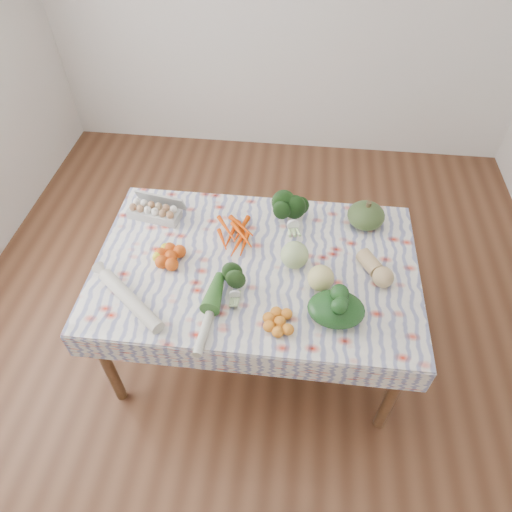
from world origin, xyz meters
TOP-DOWN VIEW (x-y plane):
  - ground at (0.00, 0.00)m, footprint 4.50×4.50m
  - dining_table at (0.00, 0.00)m, footprint 1.60×1.00m
  - tablecloth at (0.00, 0.00)m, footprint 1.66×1.06m
  - egg_carton at (-0.61, 0.28)m, footprint 0.31×0.17m
  - carrot_bunch at (-0.14, 0.15)m, footprint 0.27×0.25m
  - kale_bunch at (0.16, 0.32)m, footprint 0.21×0.20m
  - kabocha_squash at (0.57, 0.36)m, footprint 0.21×0.21m
  - cabbage at (0.19, 0.02)m, footprint 0.17×0.17m
  - butternut_squash at (0.60, -0.01)m, footprint 0.21×0.25m
  - orange_cluster at (-0.44, -0.03)m, footprint 0.26×0.26m
  - broccoli at (-0.08, -0.19)m, footprint 0.15×0.15m
  - mandarin_cluster at (0.15, -0.36)m, footprint 0.21×0.21m
  - grapefruit at (0.33, -0.11)m, footprint 0.16×0.16m
  - spinach_bag at (0.40, -0.29)m, footprint 0.29×0.24m
  - daikon at (-0.56, -0.33)m, footprint 0.41×0.35m
  - leek at (-0.18, -0.36)m, footprint 0.08×0.43m

SIDE VIEW (x-z plane):
  - ground at x=0.00m, z-range 0.00..0.00m
  - dining_table at x=0.00m, z-range 0.30..1.05m
  - tablecloth at x=0.00m, z-range 0.75..0.76m
  - carrot_bunch at x=-0.14m, z-range 0.76..0.81m
  - leek at x=-0.18m, z-range 0.76..0.81m
  - mandarin_cluster at x=0.15m, z-range 0.76..0.82m
  - daikon at x=-0.56m, z-range 0.76..0.83m
  - orange_cluster at x=-0.44m, z-range 0.76..0.83m
  - egg_carton at x=-0.61m, z-range 0.76..0.84m
  - broccoli at x=-0.08m, z-range 0.76..0.86m
  - butternut_squash at x=0.60m, z-range 0.76..0.87m
  - spinach_bag at x=0.40m, z-range 0.76..0.88m
  - grapefruit at x=0.33m, z-range 0.76..0.89m
  - kabocha_squash at x=0.57m, z-range 0.76..0.90m
  - cabbage at x=0.19m, z-range 0.76..0.90m
  - kale_bunch at x=0.16m, z-range 0.76..0.92m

